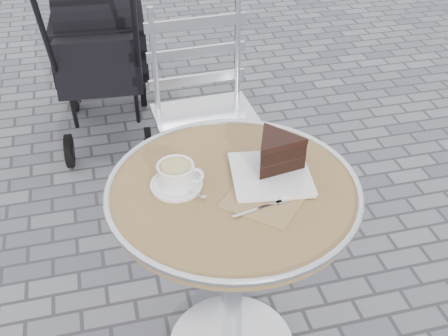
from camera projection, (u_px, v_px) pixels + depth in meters
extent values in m
cylinder|color=silver|center=(232.00, 278.00, 1.78)|extent=(0.07, 0.07, 0.67)
cylinder|color=tan|center=(233.00, 192.00, 1.57)|extent=(0.70, 0.70, 0.03)
torus|color=silver|center=(233.00, 188.00, 1.56)|extent=(0.72, 0.72, 0.02)
cylinder|color=white|center=(177.00, 185.00, 1.56)|extent=(0.14, 0.14, 0.01)
cylinder|color=white|center=(176.00, 175.00, 1.54)|extent=(0.12, 0.12, 0.06)
torus|color=white|center=(195.00, 175.00, 1.54)|extent=(0.05, 0.02, 0.05)
cylinder|color=beige|center=(175.00, 167.00, 1.52)|extent=(0.09, 0.09, 0.01)
cube|color=#967452|center=(265.00, 197.00, 1.52)|extent=(0.28, 0.28, 0.00)
cube|color=white|center=(271.00, 175.00, 1.59)|extent=(0.24, 0.24, 0.01)
cylinder|color=silver|center=(179.00, 203.00, 2.28)|extent=(0.03, 0.03, 0.47)
cylinder|color=silver|center=(261.00, 188.00, 2.36)|extent=(0.03, 0.03, 0.47)
cylinder|color=silver|center=(162.00, 155.00, 2.55)|extent=(0.03, 0.03, 0.47)
cylinder|color=silver|center=(236.00, 143.00, 2.63)|extent=(0.03, 0.03, 0.47)
cube|color=silver|center=(209.00, 123.00, 2.31)|extent=(0.43, 0.43, 0.02)
cube|color=black|center=(100.00, 56.00, 2.87)|extent=(0.45, 0.66, 0.38)
cylinder|color=black|center=(69.00, 151.00, 2.84)|extent=(0.05, 0.17, 0.17)
cylinder|color=black|center=(149.00, 144.00, 2.89)|extent=(0.05, 0.17, 0.17)
cylinder|color=black|center=(73.00, 89.00, 3.26)|extent=(0.05, 0.27, 0.27)
cylinder|color=black|center=(142.00, 84.00, 3.32)|extent=(0.05, 0.27, 0.27)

